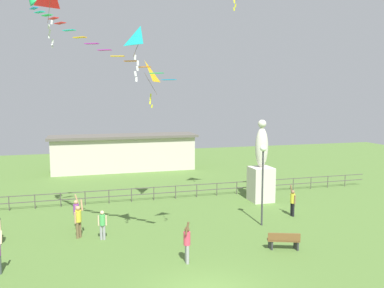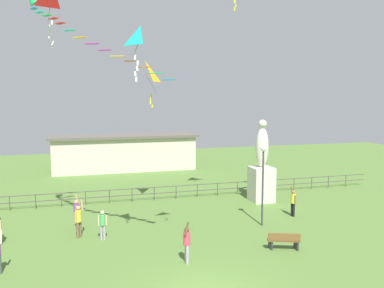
% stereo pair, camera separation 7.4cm
% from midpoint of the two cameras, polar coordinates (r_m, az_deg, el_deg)
% --- Properties ---
extents(statue_monument, '(1.48, 1.48, 5.65)m').
position_cam_midpoint_polar(statue_monument, '(27.65, 9.88, -4.21)').
color(statue_monument, beige).
rests_on(statue_monument, ground_plane).
extents(lamppost, '(0.36, 0.36, 4.56)m').
position_cam_midpoint_polar(lamppost, '(22.21, 10.11, -3.37)').
color(lamppost, '#38383D').
rests_on(lamppost, ground_plane).
extents(park_bench, '(1.55, 0.90, 0.85)m').
position_cam_midpoint_polar(park_bench, '(19.61, 13.00, -13.41)').
color(park_bench, brown).
rests_on(park_bench, ground_plane).
extents(person_3, '(0.31, 0.49, 1.88)m').
position_cam_midpoint_polar(person_3, '(22.73, -16.48, -9.41)').
color(person_3, brown).
rests_on(person_3, ground_plane).
extents(person_4, '(0.45, 0.28, 1.50)m').
position_cam_midpoint_polar(person_4, '(20.78, -12.93, -11.07)').
color(person_4, '#99999E').
rests_on(person_4, ground_plane).
extents(person_5, '(0.30, 0.50, 1.88)m').
position_cam_midpoint_polar(person_5, '(24.80, 14.26, -7.97)').
color(person_5, black).
rests_on(person_5, ground_plane).
extents(person_6, '(0.30, 0.50, 1.91)m').
position_cam_midpoint_polar(person_6, '(17.56, -0.86, -13.96)').
color(person_6, '#99999E').
rests_on(person_6, ground_plane).
extents(person_7, '(0.47, 0.38, 1.97)m').
position_cam_midpoint_polar(person_7, '(21.29, -16.19, -10.39)').
color(person_7, brown).
rests_on(person_7, ground_plane).
extents(kite_3, '(0.85, 0.93, 2.22)m').
position_cam_midpoint_polar(kite_3, '(16.81, -7.59, 14.71)').
color(kite_3, '#19B2B2').
extents(kite_4, '(1.31, 1.38, 2.77)m').
position_cam_midpoint_polar(kite_4, '(24.23, -6.94, 10.05)').
color(kite_4, yellow).
extents(streamer_kite, '(6.36, 5.69, 4.48)m').
position_cam_midpoint_polar(streamer_kite, '(20.91, -20.71, 18.10)').
color(streamer_kite, '#1EB759').
extents(waterfront_railing, '(36.02, 0.06, 0.95)m').
position_cam_midpoint_polar(waterfront_railing, '(27.71, -7.57, -6.94)').
color(waterfront_railing, '#4C4742').
rests_on(waterfront_railing, ground_plane).
extents(pavilion_building, '(14.17, 3.72, 3.50)m').
position_cam_midpoint_polar(pavilion_building, '(39.24, -9.84, -1.21)').
color(pavilion_building, beige).
rests_on(pavilion_building, ground_plane).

